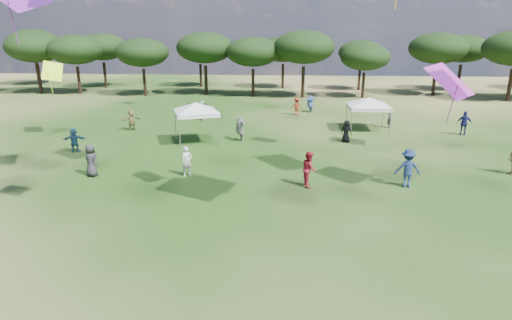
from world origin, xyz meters
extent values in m
cylinder|color=black|center=(-29.06, 45.29, 1.75)|extent=(0.40, 0.40, 3.49)
ellipsoid|color=black|center=(-29.06, 45.29, 5.59)|extent=(6.79, 6.79, 3.66)
cylinder|color=black|center=(-23.92, 45.02, 1.66)|extent=(0.38, 0.38, 3.32)
ellipsoid|color=black|center=(-23.92, 45.02, 5.31)|extent=(6.44, 6.44, 3.47)
cylinder|color=black|center=(-15.51, 44.30, 1.57)|extent=(0.36, 0.36, 3.14)
ellipsoid|color=black|center=(-15.51, 44.30, 5.03)|extent=(6.11, 6.11, 3.29)
cylinder|color=black|center=(-8.39, 45.81, 1.73)|extent=(0.40, 0.40, 3.46)
ellipsoid|color=black|center=(-8.39, 45.81, 5.54)|extent=(6.73, 6.73, 3.63)
cylinder|color=black|center=(-2.58, 44.63, 1.61)|extent=(0.37, 0.37, 3.21)
ellipsoid|color=black|center=(-2.58, 44.63, 5.14)|extent=(6.24, 6.24, 3.36)
cylinder|color=black|center=(3.26, 44.18, 1.78)|extent=(0.41, 0.41, 3.56)
ellipsoid|color=black|center=(3.26, 44.18, 5.69)|extent=(6.91, 6.91, 3.73)
cylinder|color=black|center=(10.19, 44.51, 1.44)|extent=(0.33, 0.33, 2.88)
ellipsoid|color=black|center=(10.19, 44.51, 4.61)|extent=(5.60, 5.60, 3.02)
cylinder|color=black|center=(18.96, 46.98, 1.72)|extent=(0.39, 0.39, 3.44)
ellipsoid|color=black|center=(18.96, 46.98, 5.51)|extent=(6.69, 6.69, 3.60)
cylinder|color=black|center=(25.77, 43.05, 1.77)|extent=(0.40, 0.40, 3.53)
cylinder|color=black|center=(-34.09, 53.56, 1.81)|extent=(0.41, 0.41, 3.62)
ellipsoid|color=black|center=(-34.09, 53.56, 5.80)|extent=(7.03, 7.03, 3.79)
cylinder|color=black|center=(-23.40, 51.57, 1.68)|extent=(0.39, 0.39, 3.37)
ellipsoid|color=black|center=(-23.40, 51.57, 5.39)|extent=(6.54, 6.54, 3.53)
cylinder|color=black|center=(-10.52, 53.31, 1.56)|extent=(0.36, 0.36, 3.11)
ellipsoid|color=black|center=(-10.52, 53.31, 4.98)|extent=(6.05, 6.05, 3.26)
cylinder|color=black|center=(0.83, 52.52, 1.60)|extent=(0.37, 0.37, 3.20)
ellipsoid|color=black|center=(0.83, 52.52, 5.12)|extent=(6.21, 6.21, 3.35)
cylinder|color=black|center=(10.82, 51.34, 1.50)|extent=(0.34, 0.34, 2.99)
ellipsoid|color=black|center=(10.82, 51.34, 4.79)|extent=(5.81, 5.81, 3.13)
cylinder|color=black|center=(23.62, 51.75, 1.66)|extent=(0.38, 0.38, 3.31)
ellipsoid|color=black|center=(23.62, 51.75, 5.30)|extent=(6.43, 6.43, 3.47)
cylinder|color=gray|center=(-5.49, 20.70, 1.07)|extent=(0.06, 0.06, 2.15)
cylinder|color=gray|center=(-3.02, 21.61, 1.07)|extent=(0.06, 0.06, 2.15)
cylinder|color=gray|center=(-6.40, 23.17, 1.07)|extent=(0.06, 0.06, 2.15)
cylinder|color=gray|center=(-3.93, 24.08, 1.07)|extent=(0.06, 0.06, 2.15)
cube|color=silver|center=(-4.71, 22.39, 2.10)|extent=(3.58, 3.58, 0.25)
pyramid|color=silver|center=(-4.71, 22.39, 2.82)|extent=(5.33, 5.33, 0.60)
cylinder|color=gray|center=(6.29, 25.95, 0.93)|extent=(0.06, 0.06, 1.86)
cylinder|color=gray|center=(9.18, 25.95, 0.93)|extent=(0.06, 0.06, 1.86)
cylinder|color=gray|center=(6.29, 28.84, 0.93)|extent=(0.06, 0.06, 1.86)
cylinder|color=gray|center=(9.18, 28.84, 0.93)|extent=(0.06, 0.06, 1.86)
cube|color=silver|center=(7.73, 27.40, 1.81)|extent=(3.05, 3.05, 0.25)
pyramid|color=silver|center=(7.73, 27.40, 2.53)|extent=(6.21, 6.21, 0.60)
imported|color=maroon|center=(2.34, 33.13, 0.82)|extent=(1.09, 0.65, 1.65)
imported|color=navy|center=(7.43, 14.53, 0.96)|extent=(1.26, 0.75, 1.93)
imported|color=#AC1C2F|center=(2.60, 14.30, 0.89)|extent=(0.75, 0.93, 1.79)
imported|color=#313036|center=(9.64, 28.23, 0.76)|extent=(0.49, 0.63, 1.52)
imported|color=black|center=(5.59, 23.36, 0.78)|extent=(0.90, 0.77, 1.55)
imported|color=olive|center=(-10.56, 25.87, 0.84)|extent=(1.55, 1.34, 1.69)
imported|color=navy|center=(3.65, 34.73, 0.81)|extent=(1.77, 1.82, 1.62)
imported|color=navy|center=(14.56, 26.07, 0.90)|extent=(1.14, 0.75, 1.81)
imported|color=white|center=(-5.80, 29.91, 0.86)|extent=(0.96, 1.04, 1.72)
imported|color=#2B2A2F|center=(-8.86, 14.99, 0.88)|extent=(1.02, 0.89, 1.76)
imported|color=beige|center=(-3.81, 15.42, 0.81)|extent=(0.70, 0.66, 1.62)
imported|color=#515156|center=(-1.80, 23.15, 0.87)|extent=(1.28, 2.20, 1.74)
imported|color=navy|center=(-12.04, 19.56, 0.79)|extent=(1.53, 0.78, 1.58)
plane|color=#C9FF1A|center=(-14.95, 23.27, 4.76)|extent=(1.75, 1.90, 1.51)
plane|color=#AF2BA7|center=(8.54, 13.63, 5.33)|extent=(2.73, 2.52, 1.50)
camera|label=1|loc=(1.41, -5.95, 7.44)|focal=30.00mm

